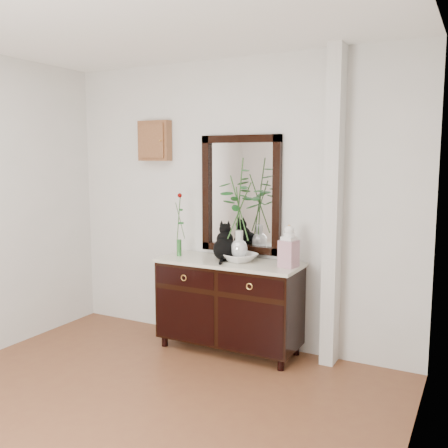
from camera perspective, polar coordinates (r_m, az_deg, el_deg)
The scene contains 11 objects.
ground_plane at distance 3.57m, azimuth -14.88°, elevation -22.81°, with size 3.60×4.00×0.02m, color brown.
wall_back at distance 4.74m, azimuth 0.89°, elevation 2.37°, with size 3.60×0.04×2.70m, color silver.
pilaster at distance 4.31m, azimuth 12.36°, elevation 1.66°, with size 0.12×0.20×2.70m, color silver.
sideboard at distance 4.64m, azimuth 0.58°, elevation -8.77°, with size 1.33×0.52×0.82m.
wall_mirror at distance 4.68m, azimuth 1.92°, elevation 3.40°, with size 0.80×0.06×1.10m.
key_cabinet at distance 5.13m, azimuth -7.92°, elevation 9.40°, with size 0.35×0.10×0.40m, color brown.
cat at distance 4.56m, azimuth 0.05°, elevation -2.04°, with size 0.24×0.29×0.34m, color black, non-canonical shape.
lotus_bowl at distance 4.52m, azimuth 1.73°, elevation -3.83°, with size 0.31×0.31×0.08m, color white.
vase_branches at distance 4.45m, azimuth 1.75°, elevation 1.79°, with size 0.44×0.44×0.92m, color silver, non-canonical shape.
bud_vase_rose at distance 4.75m, azimuth -5.19°, elevation -0.01°, with size 0.07×0.07×0.61m, color #2B692D, non-canonical shape.
ginger_jar at distance 4.30m, azimuth 7.41°, elevation -2.47°, with size 0.14×0.14×0.37m, color white, non-canonical shape.
Camera 1 is at (2.13, -2.24, 1.78)m, focal length 40.00 mm.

